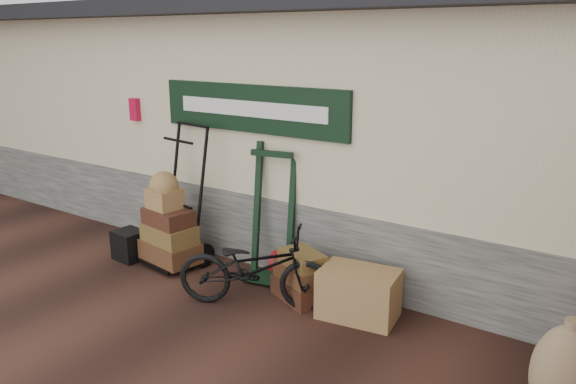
% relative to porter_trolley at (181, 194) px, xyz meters
% --- Properties ---
extents(ground, '(80.00, 80.00, 0.00)m').
position_rel_porter_trolley_xyz_m(ground, '(1.11, -0.57, -0.89)').
color(ground, black).
rests_on(ground, ground).
extents(station_building, '(14.40, 4.10, 3.20)m').
position_rel_porter_trolley_xyz_m(station_building, '(1.11, 2.16, 0.73)').
color(station_building, '#4C4C47').
rests_on(station_building, ground).
extents(porter_trolley, '(0.98, 0.79, 1.77)m').
position_rel_porter_trolley_xyz_m(porter_trolley, '(0.00, 0.00, 0.00)').
color(porter_trolley, black).
rests_on(porter_trolley, ground).
extents(green_barrow, '(0.66, 0.59, 1.58)m').
position_rel_porter_trolley_xyz_m(green_barrow, '(1.19, 0.28, -0.10)').
color(green_barrow, black).
rests_on(green_barrow, ground).
extents(suitcase_stack, '(0.74, 0.62, 0.56)m').
position_rel_porter_trolley_xyz_m(suitcase_stack, '(1.79, -0.04, -0.61)').
color(suitcase_stack, '#3A1D12').
rests_on(suitcase_stack, ground).
extents(wicker_hamper, '(0.83, 0.61, 0.50)m').
position_rel_porter_trolley_xyz_m(wicker_hamper, '(2.49, -0.04, -0.64)').
color(wicker_hamper, olive).
rests_on(wicker_hamper, ground).
extents(black_trunk, '(0.40, 0.36, 0.38)m').
position_rel_porter_trolley_xyz_m(black_trunk, '(-0.63, -0.33, -0.70)').
color(black_trunk, black).
rests_on(black_trunk, ground).
extents(bicycle, '(1.21, 1.73, 0.95)m').
position_rel_porter_trolley_xyz_m(bicycle, '(1.49, -0.45, -0.41)').
color(bicycle, black).
rests_on(bicycle, ground).
extents(burlap_sack_left, '(0.59, 0.54, 0.79)m').
position_rel_porter_trolley_xyz_m(burlap_sack_left, '(4.48, -0.65, -0.49)').
color(burlap_sack_left, olive).
rests_on(burlap_sack_left, ground).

